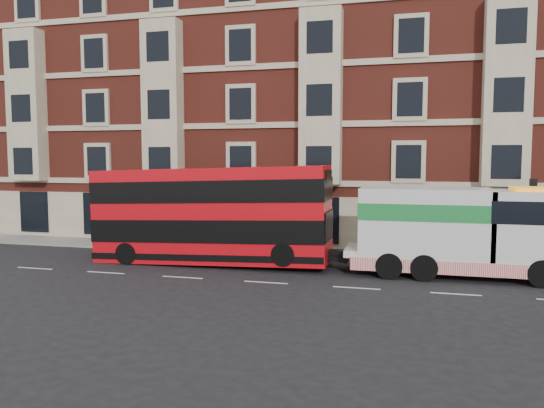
# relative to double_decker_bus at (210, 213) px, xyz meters

# --- Properties ---
(ground) EXTENTS (120.00, 120.00, 0.00)m
(ground) POSITION_rel_double_decker_bus_xyz_m (3.88, -3.33, -2.65)
(ground) COLOR black
(ground) RESTS_ON ground
(sidewalk) EXTENTS (90.00, 3.00, 0.15)m
(sidewalk) POSITION_rel_double_decker_bus_xyz_m (3.88, 4.17, -2.57)
(sidewalk) COLOR slate
(sidewalk) RESTS_ON ground
(victorian_terrace) EXTENTS (45.00, 12.00, 20.40)m
(victorian_terrace) POSITION_rel_double_decker_bus_xyz_m (4.38, 11.67, 7.42)
(victorian_terrace) COLOR maroon
(victorian_terrace) RESTS_ON ground
(lamp_post_west) EXTENTS (0.35, 0.15, 4.35)m
(lamp_post_west) POSITION_rel_double_decker_bus_xyz_m (-2.12, 2.87, 0.03)
(lamp_post_west) COLOR black
(lamp_post_west) RESTS_ON sidewalk
(lamp_post_east) EXTENTS (0.35, 0.15, 4.35)m
(lamp_post_east) POSITION_rel_double_decker_bus_xyz_m (15.88, 2.87, 0.03)
(lamp_post_east) COLOR black
(lamp_post_east) RESTS_ON sidewalk
(double_decker_bus) EXTENTS (12.34, 2.83, 5.00)m
(double_decker_bus) POSITION_rel_double_decker_bus_xyz_m (0.00, 0.00, 0.00)
(double_decker_bus) COLOR red
(double_decker_bus) RESTS_ON ground
(tow_truck) EXTENTS (9.89, 2.92, 4.12)m
(tow_truck) POSITION_rel_double_decker_bus_xyz_m (12.07, 0.00, -0.46)
(tow_truck) COLOR silver
(tow_truck) RESTS_ON ground
(pedestrian) EXTENTS (0.67, 0.58, 1.54)m
(pedestrian) POSITION_rel_double_decker_bus_xyz_m (-3.59, 3.86, -1.73)
(pedestrian) COLOR black
(pedestrian) RESTS_ON sidewalk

